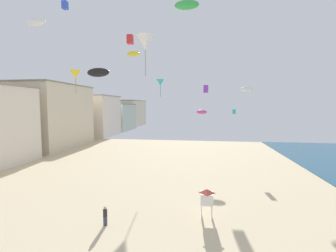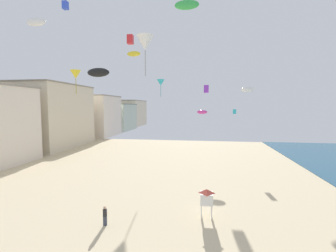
{
  "view_description": "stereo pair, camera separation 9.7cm",
  "coord_description": "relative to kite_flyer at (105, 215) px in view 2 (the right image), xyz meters",
  "views": [
    {
      "loc": [
        5.64,
        -7.63,
        9.9
      ],
      "look_at": [
        1.93,
        17.59,
        7.77
      ],
      "focal_mm": 25.09,
      "sensor_mm": 36.0,
      "label": 1
    },
    {
      "loc": [
        5.73,
        -7.61,
        9.9
      ],
      "look_at": [
        1.93,
        17.59,
        7.77
      ],
      "focal_mm": 25.09,
      "sensor_mm": 36.0,
      "label": 2
    }
  ],
  "objects": [
    {
      "name": "boardwalk_hotel_mid",
      "position": [
        -29.13,
        34.86,
        6.72
      ],
      "size": [
        13.18,
        20.21,
        15.26
      ],
      "color": "beige",
      "rests_on": "ground"
    },
    {
      "name": "boardwalk_hotel_far",
      "position": [
        -29.13,
        56.35,
        5.82
      ],
      "size": [
        15.46,
        15.5,
        13.47
      ],
      "color": "silver",
      "rests_on": "ground"
    },
    {
      "name": "boardwalk_hotel_distant",
      "position": [
        -29.13,
        75.95,
        4.57
      ],
      "size": [
        14.96,
        18.03,
        10.97
      ],
      "color": "#B7C6B2",
      "rests_on": "ground"
    },
    {
      "name": "boardwalk_hotel_furthest",
      "position": [
        -29.13,
        98.59,
        5.57
      ],
      "size": [
        11.8,
        22.37,
        12.97
      ],
      "color": "beige",
      "rests_on": "ground"
    },
    {
      "name": "kite_flyer",
      "position": [
        0.0,
        0.0,
        0.0
      ],
      "size": [
        0.34,
        0.34,
        1.64
      ],
      "rotation": [
        0.0,
        0.0,
        4.0
      ],
      "color": "#383D4C",
      "rests_on": "ground"
    },
    {
      "name": "lifeguard_stand",
      "position": [
        8.37,
        2.82,
        0.92
      ],
      "size": [
        1.1,
        1.1,
        2.55
      ],
      "rotation": [
        0.0,
        0.0,
        0.22
      ],
      "color": "white",
      "rests_on": "ground"
    },
    {
      "name": "kite_white_parafoil_2",
      "position": [
        -11.1,
        7.35,
        18.64
      ],
      "size": [
        2.43,
        0.67,
        0.94
      ],
      "color": "white"
    },
    {
      "name": "kite_purple_box",
      "position": [
        8.45,
        26.74,
        12.22
      ],
      "size": [
        0.88,
        0.88,
        1.38
      ],
      "color": "purple"
    },
    {
      "name": "kite_red_box",
      "position": [
        -1.68,
        12.86,
        17.79
      ],
      "size": [
        0.74,
        0.74,
        1.16
      ],
      "color": "red"
    },
    {
      "name": "kite_green_parafoil",
      "position": [
        6.11,
        7.97,
        19.69
      ],
      "size": [
        2.61,
        0.72,
        1.01
      ],
      "color": "green"
    },
    {
      "name": "kite_white_delta",
      "position": [
        2.68,
        3.47,
        14.72
      ],
      "size": [
        1.59,
        1.59,
        3.61
      ],
      "color": "white"
    },
    {
      "name": "kite_white_parafoil_3",
      "position": [
        15.89,
        26.95,
        12.09
      ],
      "size": [
        2.35,
        0.65,
        0.91
      ],
      "color": "white"
    },
    {
      "name": "kite_magenta_parafoil",
      "position": [
        7.76,
        24.92,
        7.97
      ],
      "size": [
        1.85,
        0.51,
        0.72
      ],
      "color": "#DB3D9E"
    },
    {
      "name": "kite_cyan_delta",
      "position": [
        -0.32,
        27.71,
        13.61
      ],
      "size": [
        1.48,
        1.48,
        3.36
      ],
      "color": "#2DB7CC"
    },
    {
      "name": "kite_yellow_parafoil",
      "position": [
        -4.41,
        23.49,
        18.33
      ],
      "size": [
        2.43,
        0.67,
        0.94
      ],
      "color": "yellow"
    },
    {
      "name": "kite_cyan_box",
      "position": [
        13.74,
        27.57,
        8.02
      ],
      "size": [
        0.56,
        0.56,
        0.87
      ],
      "color": "#2DB7CC"
    },
    {
      "name": "kite_yellow_delta",
      "position": [
        -7.34,
        8.94,
        12.83
      ],
      "size": [
        1.25,
        1.25,
        2.85
      ],
      "color": "yellow"
    },
    {
      "name": "kite_black_parafoil",
      "position": [
        -3.72,
        7.41,
        12.77
      ],
      "size": [
        2.59,
        0.72,
        1.01
      ],
      "color": "black"
    },
    {
      "name": "kite_blue_box",
      "position": [
        -11.09,
        13.38,
        22.92
      ],
      "size": [
        0.68,
        0.68,
        1.06
      ],
      "color": "blue"
    }
  ]
}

